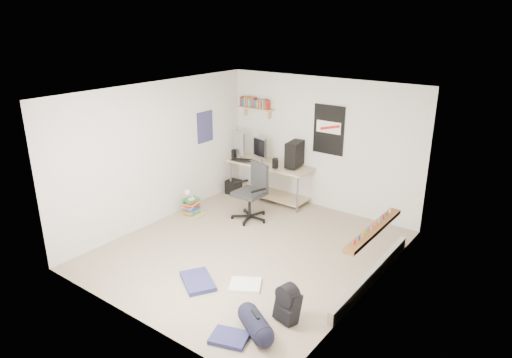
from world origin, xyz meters
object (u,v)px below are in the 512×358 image
Objects in this scene: duffel_bag at (255,323)px; book_stack at (192,207)px; office_chair at (250,194)px; backpack at (288,306)px; desk at (272,181)px.

duffel_bag reaches higher than book_stack.
office_chair is 2.16× the size of book_stack.
backpack reaches higher than duffel_bag.
backpack is 0.47m from duffel_bag.
backpack is (2.43, -3.16, -0.16)m from desk.
backpack is 3.56m from book_stack.
backpack is 0.78× the size of duffel_bag.
desk is at bearing 139.45° from backpack.
desk is 1.66× the size of office_chair.
backpack is at bearing 98.90° from duffel_bag.
book_stack is (-3.18, 1.61, -0.05)m from backpack.
desk is 4.25m from duffel_bag.
duffel_bag is (-0.17, -0.43, -0.06)m from backpack.
office_chair reaches higher than book_stack.
backpack reaches higher than book_stack.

